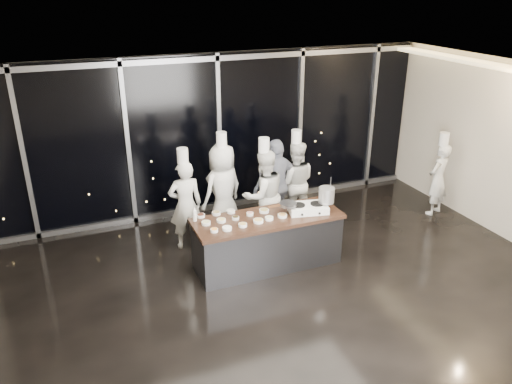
% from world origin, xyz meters
% --- Properties ---
extents(ground, '(9.00, 9.00, 0.00)m').
position_xyz_m(ground, '(0.00, 0.00, 0.00)').
color(ground, black).
rests_on(ground, ground).
extents(room_shell, '(9.02, 7.02, 3.21)m').
position_xyz_m(room_shell, '(0.18, 0.00, 2.25)').
color(room_shell, beige).
rests_on(room_shell, ground).
extents(window_wall, '(8.90, 0.11, 3.20)m').
position_xyz_m(window_wall, '(0.00, 3.43, 1.60)').
color(window_wall, black).
rests_on(window_wall, ground).
extents(demo_counter, '(2.46, 0.86, 0.90)m').
position_xyz_m(demo_counter, '(0.00, 0.90, 0.45)').
color(demo_counter, '#3A3A3F').
rests_on(demo_counter, ground).
extents(stove, '(0.71, 0.52, 0.14)m').
position_xyz_m(stove, '(0.70, 0.84, 0.96)').
color(stove, white).
rests_on(stove, demo_counter).
extents(frying_pan, '(0.52, 0.34, 0.05)m').
position_xyz_m(frying_pan, '(0.35, 0.90, 1.06)').
color(frying_pan, slate).
rests_on(frying_pan, stove).
extents(stock_pot, '(0.31, 0.31, 0.26)m').
position_xyz_m(stock_pot, '(1.01, 0.78, 1.17)').
color(stock_pot, '#BCBCBE').
rests_on(stock_pot, stove).
extents(prep_bowls, '(1.38, 0.73, 0.05)m').
position_xyz_m(prep_bowls, '(-0.47, 0.97, 0.93)').
color(prep_bowls, white).
rests_on(prep_bowls, demo_counter).
extents(squeeze_bottle, '(0.07, 0.07, 0.24)m').
position_xyz_m(squeeze_bottle, '(-1.14, 1.20, 1.01)').
color(squeeze_bottle, white).
rests_on(squeeze_bottle, demo_counter).
extents(chef_far_left, '(0.61, 0.42, 1.86)m').
position_xyz_m(chef_far_left, '(-1.08, 2.03, 0.84)').
color(chef_far_left, silver).
rests_on(chef_far_left, ground).
extents(chef_left, '(1.01, 0.85, 1.99)m').
position_xyz_m(chef_left, '(-0.31, 2.29, 0.89)').
color(chef_left, silver).
rests_on(chef_left, ground).
extents(chef_center, '(0.90, 0.74, 1.94)m').
position_xyz_m(chef_center, '(0.32, 1.83, 0.86)').
color(chef_center, silver).
rests_on(chef_center, ground).
extents(guest, '(1.13, 0.69, 1.79)m').
position_xyz_m(guest, '(0.69, 2.10, 0.90)').
color(guest, '#16203D').
rests_on(guest, ground).
extents(chef_right, '(0.97, 0.87, 1.88)m').
position_xyz_m(chef_right, '(1.16, 2.26, 0.83)').
color(chef_right, silver).
rests_on(chef_right, ground).
extents(chef_side, '(0.64, 0.54, 1.72)m').
position_xyz_m(chef_side, '(4.00, 1.50, 0.77)').
color(chef_side, silver).
rests_on(chef_side, ground).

